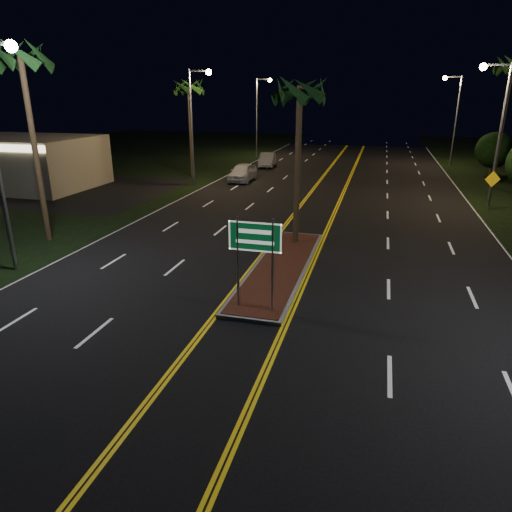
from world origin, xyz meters
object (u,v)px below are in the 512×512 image
(car_near, at_px, (242,171))
(car_far, at_px, (267,159))
(shrub_far, at_px, (494,150))
(streetlight_right_mid, at_px, (496,119))
(palm_right_far, at_px, (512,66))
(warning_sign, at_px, (492,185))
(highway_sign, at_px, (255,245))
(palm_median, at_px, (300,91))
(commercial_building, at_px, (3,161))
(streetlight_left_mid, at_px, (196,115))
(streetlight_left_far, at_px, (260,108))
(palm_left_near, at_px, (20,58))
(palm_left_far, at_px, (189,87))
(median_island, at_px, (281,267))
(streetlight_right_far, at_px, (453,110))

(car_near, distance_m, car_far, 9.07)
(shrub_far, bearing_deg, streetlight_right_mid, -102.82)
(palm_right_far, distance_m, car_near, 22.34)
(warning_sign, bearing_deg, highway_sign, -137.27)
(streetlight_right_mid, distance_m, car_far, 23.73)
(car_near, bearing_deg, palm_right_far, 6.99)
(palm_median, relative_size, shrub_far, 2.10)
(highway_sign, xyz_separation_m, shrub_far, (13.80, 33.20, -0.07))
(commercial_building, height_order, car_far, commercial_building)
(streetlight_left_mid, height_order, palm_right_far, palm_right_far)
(streetlight_left_far, relative_size, palm_right_far, 0.87)
(streetlight_right_mid, distance_m, car_near, 19.67)
(highway_sign, bearing_deg, streetlight_left_far, 104.44)
(commercial_building, xyz_separation_m, car_near, (18.24, 7.18, -1.12))
(palm_left_near, bearing_deg, shrub_far, 46.79)
(palm_left_far, relative_size, car_far, 1.81)
(median_island, bearing_deg, streetlight_right_mid, 54.72)
(palm_median, bearing_deg, highway_sign, -90.00)
(commercial_building, relative_size, streetlight_right_far, 1.67)
(highway_sign, xyz_separation_m, streetlight_left_far, (-10.61, 41.20, 3.25))
(streetlight_left_far, xyz_separation_m, palm_right_far, (23.41, -14.00, 3.49))
(streetlight_left_far, xyz_separation_m, car_near, (2.85, -16.83, -4.77))
(median_island, height_order, car_near, car_near)
(palm_left_near, bearing_deg, car_near, 76.11)
(palm_left_near, distance_m, warning_sign, 27.95)
(car_near, xyz_separation_m, warning_sign, (18.67, -5.65, 0.71))
(highway_sign, height_order, streetlight_left_far, streetlight_left_far)
(commercial_building, relative_size, shrub_far, 3.79)
(median_island, relative_size, palm_left_near, 1.05)
(commercial_building, bearing_deg, car_near, 21.50)
(palm_left_near, xyz_separation_m, palm_right_far, (25.30, 22.00, 0.46))
(palm_right_far, relative_size, car_far, 2.12)
(commercial_building, distance_m, streetlight_right_far, 42.88)
(palm_median, height_order, warning_sign, palm_median)
(streetlight_right_far, relative_size, palm_right_far, 0.87)
(median_island, height_order, streetlight_right_mid, streetlight_right_mid)
(palm_left_far, relative_size, warning_sign, 3.57)
(streetlight_left_far, bearing_deg, car_near, -80.37)
(streetlight_right_mid, bearing_deg, car_far, 142.17)
(streetlight_left_mid, bearing_deg, streetlight_left_far, 90.00)
(warning_sign, bearing_deg, car_far, 124.67)
(streetlight_right_mid, xyz_separation_m, car_near, (-18.37, 5.17, -4.77))
(car_far, bearing_deg, streetlight_right_far, 10.23)
(streetlight_left_mid, xyz_separation_m, palm_median, (10.61, -13.50, 1.62))
(median_island, distance_m, car_near, 21.63)
(highway_sign, relative_size, palm_right_far, 0.31)
(highway_sign, height_order, palm_left_far, palm_left_far)
(highway_sign, xyz_separation_m, car_near, (-7.76, 24.38, -1.52))
(streetlight_left_far, distance_m, palm_left_far, 16.28)
(shrub_far, xyz_separation_m, car_near, (-21.56, -8.83, -1.45))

